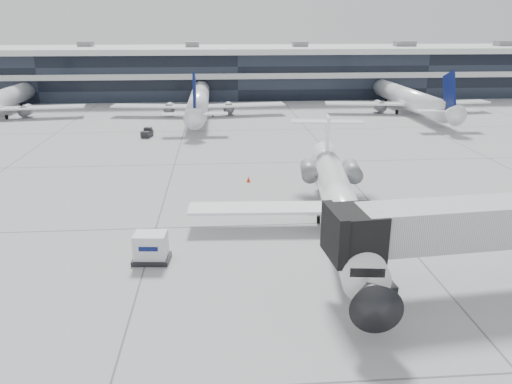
{
  "coord_description": "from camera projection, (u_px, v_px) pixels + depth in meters",
  "views": [
    {
      "loc": [
        -4.53,
        -39.47,
        16.46
      ],
      "look_at": [
        -1.41,
        1.21,
        2.6
      ],
      "focal_mm": 35.0,
      "sensor_mm": 36.0,
      "label": 1
    }
  ],
  "objects": [
    {
      "name": "regional_jet",
      "position": [
        340.0,
        201.0,
        41.26
      ],
      "size": [
        25.32,
        31.61,
        7.3
      ],
      "rotation": [
        0.0,
        0.0,
        -0.12
      ],
      "color": "white",
      "rests_on": "ground"
    },
    {
      "name": "bg_jet_right",
      "position": [
        406.0,
        112.0,
        97.13
      ],
      "size": [
        32.0,
        40.0,
        9.6
      ],
      "primitive_type": null,
      "color": "white",
      "rests_on": "ground"
    },
    {
      "name": "jet_bridge",
      "position": [
        486.0,
        223.0,
        31.67
      ],
      "size": [
        18.82,
        5.29,
        6.04
      ],
      "rotation": [
        0.0,
        0.0,
        0.09
      ],
      "color": "#B0B2B5",
      "rests_on": "ground"
    },
    {
      "name": "ramp_worker",
      "position": [
        363.0,
        316.0,
        28.12
      ],
      "size": [
        0.69,
        0.61,
        1.59
      ],
      "primitive_type": "imported",
      "rotation": [
        0.0,
        0.0,
        3.64
      ],
      "color": "#C3D916",
      "rests_on": "ground"
    },
    {
      "name": "terminal",
      "position": [
        236.0,
        74.0,
        118.69
      ],
      "size": [
        170.0,
        22.0,
        10.0
      ],
      "primitive_type": "cube",
      "color": "black",
      "rests_on": "ground"
    },
    {
      "name": "far_tug",
      "position": [
        147.0,
        133.0,
        75.75
      ],
      "size": [
        1.76,
        2.4,
        1.37
      ],
      "rotation": [
        0.0,
        0.0,
        -0.25
      ],
      "color": "black",
      "rests_on": "ground"
    },
    {
      "name": "cargo_uld",
      "position": [
        151.0,
        248.0,
        35.97
      ],
      "size": [
        2.77,
        2.15,
        2.14
      ],
      "rotation": [
        0.0,
        0.0,
        -0.08
      ],
      "color": "black",
      "rests_on": "ground"
    },
    {
      "name": "ground",
      "position": [
        273.0,
        225.0,
        42.88
      ],
      "size": [
        220.0,
        220.0,
        0.0
      ],
      "primitive_type": "plane",
      "color": "gray",
      "rests_on": "ground"
    },
    {
      "name": "bg_jet_center",
      "position": [
        200.0,
        115.0,
        94.23
      ],
      "size": [
        32.0,
        40.0,
        9.6
      ],
      "primitive_type": null,
      "color": "white",
      "rests_on": "ground"
    },
    {
      "name": "traffic_cone",
      "position": [
        248.0,
        179.0,
        54.35
      ],
      "size": [
        0.54,
        0.54,
        0.64
      ],
      "rotation": [
        0.0,
        0.0,
        -0.31
      ],
      "color": "red",
      "rests_on": "ground"
    }
  ]
}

